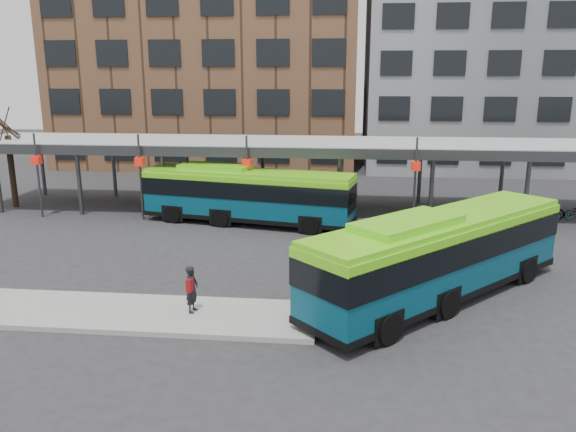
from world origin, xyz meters
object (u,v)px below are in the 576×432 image
Objects in this scene: tree at (12,168)px; pedestrian at (192,289)px; bus_front at (440,253)px; bus_rear at (247,194)px.

tree is 21.35m from pedestrian.
pedestrian is at bearing -44.15° from tree.
bus_front is 8.88m from pedestrian.
pedestrian is (15.29, -14.84, -1.43)m from tree.
bus_rear is 7.32× the size of pedestrian.
tree is 26.83m from bus_front.
pedestrian is (0.26, -12.34, -0.66)m from bus_rear.
bus_front is at bearing -36.88° from bus_rear.
pedestrian is at bearing -77.22° from bus_rear.
tree is 0.54× the size of bus_front.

